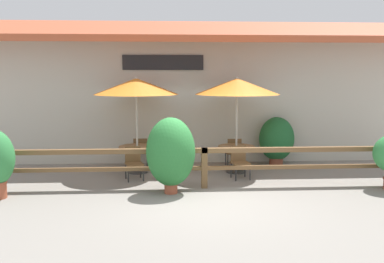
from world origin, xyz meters
name	(u,v)px	position (x,y,z in m)	size (l,w,h in m)	color
ground_plane	(209,201)	(0.00, 0.00, 0.00)	(60.00, 60.00, 0.00)	gray
building_facade	(195,91)	(0.00, 4.10, 2.17)	(14.28, 1.49, 4.23)	#BCB7A8
patio_railing	(204,159)	(0.00, 1.05, 0.70)	(10.40, 0.14, 0.95)	brown
patio_umbrella_near	(136,86)	(-1.68, 2.75, 2.34)	(2.26, 2.26, 2.59)	#B7B2A8
dining_table_near	(137,151)	(-1.68, 2.75, 0.58)	(1.00, 1.00, 0.73)	olive
chair_near_streetside	(134,162)	(-1.71, 1.97, 0.46)	(0.51, 0.51, 0.83)	brown
chair_near_wallside	(141,151)	(-1.63, 3.54, 0.46)	(0.43, 0.43, 0.83)	brown
patio_umbrella_middle	(237,86)	(1.01, 2.62, 2.34)	(2.26, 2.26, 2.59)	#B7B2A8
dining_table_middle	(236,151)	(1.01, 2.62, 0.58)	(1.00, 1.00, 0.73)	olive
chair_middle_streetside	(240,161)	(0.99, 1.92, 0.46)	(0.48, 0.48, 0.83)	brown
chair_middle_wallside	(234,151)	(1.05, 3.31, 0.46)	(0.43, 0.43, 0.83)	brown
potted_plant_tall_tropical	(171,152)	(-0.79, 0.65, 0.93)	(1.09, 0.98, 1.71)	#9E4C33
potted_plant_entrance_palm	(277,139)	(2.36, 3.55, 0.75)	(1.03, 0.93, 1.41)	brown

